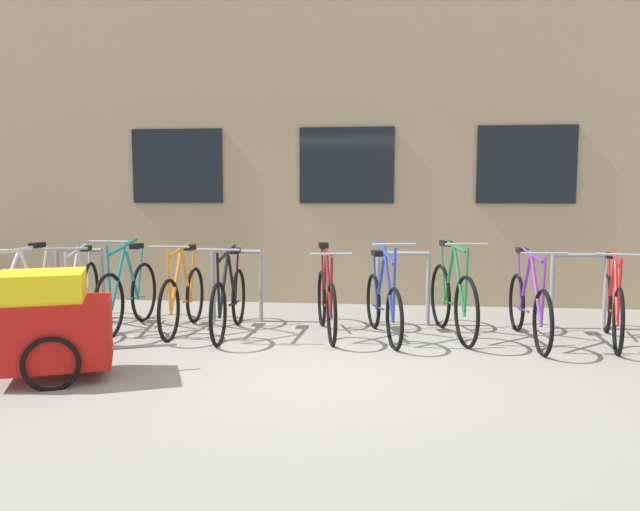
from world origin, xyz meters
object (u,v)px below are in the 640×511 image
bicycle_silver (80,294)px  bicycle_purple (529,306)px  bicycle_red (612,307)px  bicycle_blue (383,304)px  bicycle_teal (128,295)px  bicycle_green (452,299)px  bike_trailer (52,323)px  bicycle_orange (183,298)px  bicycle_maroon (326,301)px  bicycle_black (229,300)px  bicycle_white (22,297)px

bicycle_silver → bicycle_purple: 5.03m
bicycle_red → bicycle_blue: 2.40m
bicycle_purple → bicycle_teal: size_ratio=1.05×
bicycle_green → bike_trailer: 4.03m
bicycle_orange → bicycle_silver: size_ratio=0.95×
bicycle_teal → bike_trailer: bearing=-85.0°
bicycle_orange → bicycle_maroon: size_ratio=1.04×
bicycle_green → bicycle_black: size_ratio=0.98×
bicycle_black → bike_trailer: bicycle_black is taller
bicycle_silver → bicycle_teal: bearing=0.2°
bicycle_silver → bicycle_white: bearing=-169.4°
bike_trailer → bicycle_purple: bearing=22.7°
bicycle_green → bicycle_silver: size_ratio=0.96×
bicycle_orange → bicycle_teal: size_ratio=0.99×
bicycle_orange → bicycle_white: size_ratio=1.02×
bicycle_red → bicycle_white: size_ratio=1.02×
bike_trailer → bicycle_silver: bearing=111.1°
bicycle_green → bicycle_teal: (-3.68, -0.04, -0.01)m
bicycle_silver → bike_trailer: bearing=-68.9°
bicycle_orange → bicycle_blue: 2.27m
bicycle_orange → bike_trailer: bearing=-104.4°
bicycle_maroon → bicycle_teal: 2.30m
bicycle_red → bicycle_white: (-6.54, -0.06, -0.01)m
bicycle_red → bicycle_white: bicycle_red is taller
bicycle_maroon → bike_trailer: 2.86m
bicycle_red → bike_trailer: 5.48m
bicycle_teal → bicycle_black: bearing=-5.1°
bicycle_red → bicycle_purple: size_ratio=0.95×
bicycle_green → bicycle_silver: bicycle_green is taller
bicycle_blue → bicycle_teal: (-2.93, 0.11, 0.03)m
bicycle_orange → bicycle_teal: (-0.66, 0.01, 0.02)m
bicycle_maroon → bicycle_red: bearing=-0.9°
bicycle_black → bicycle_blue: bearing=0.1°
bicycle_blue → bicycle_black: size_ratio=0.94×
bicycle_maroon → bike_trailer: bearing=-138.3°
bicycle_orange → bicycle_blue: size_ratio=1.03×
bicycle_orange → bicycle_white: (-1.87, -0.11, -0.01)m
bicycle_silver → bicycle_red: bicycle_red is taller
bicycle_orange → bicycle_red: size_ratio=1.00×
bicycle_red → bicycle_black: 4.11m
bicycle_black → bike_trailer: size_ratio=1.18×
bicycle_orange → bicycle_purple: bearing=-1.7°
bicycle_teal → bike_trailer: bicycle_teal is taller
bicycle_white → bike_trailer: (1.38, -1.80, 0.11)m
bicycle_green → bike_trailer: bicycle_green is taller
bicycle_purple → bicycle_teal: 4.46m
bicycle_white → bicycle_black: (2.44, 0.01, 0.01)m
bicycle_green → bicycle_black: bicycle_green is taller
bicycle_blue → bicycle_black: 1.71m
bicycle_silver → bicycle_blue: bicycle_blue is taller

